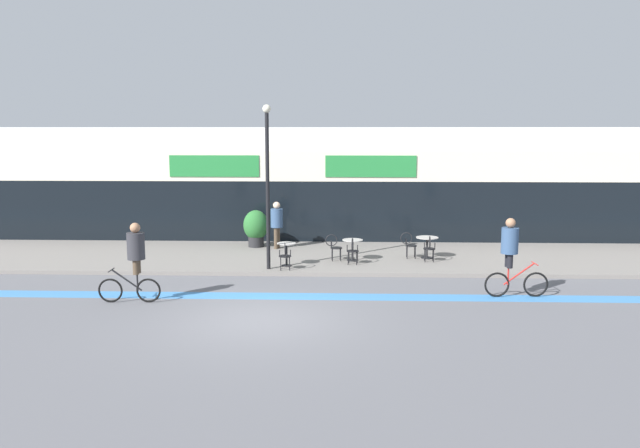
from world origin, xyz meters
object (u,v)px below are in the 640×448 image
object	(u,v)px
bistro_table_0	(286,250)
planter_pot	(256,227)
cafe_chair_2_near	(429,247)
cafe_chair_2_side	(409,243)
cafe_chair_1_near	(353,249)
bistro_table_1	(353,246)
lamp_post	(267,175)
cafe_chair_0_near	(285,254)
pedestrian_near_end	(277,221)
cafe_chair_1_side	(334,246)
bistro_table_2	(427,243)
cyclist_0	(135,255)
cyclist_1	(511,251)

from	to	relation	value
bistro_table_0	planter_pot	world-z (taller)	planter_pot
cafe_chair_2_near	cafe_chair_2_side	bearing A→B (deg)	48.07
cafe_chair_1_near	cafe_chair_2_near	size ratio (longest dim) A/B	1.00
cafe_chair_1_near	planter_pot	bearing A→B (deg)	56.10
bistro_table_1	lamp_post	distance (m)	3.91
cafe_chair_0_near	planter_pot	bearing A→B (deg)	14.00
pedestrian_near_end	cafe_chair_1_near	bearing A→B (deg)	151.94
cafe_chair_1_side	cafe_chair_2_side	bearing A→B (deg)	6.56
bistro_table_1	bistro_table_2	xyz separation A→B (m)	(2.59, 0.50, 0.02)
bistro_table_2	bistro_table_1	bearing A→B (deg)	-168.97
bistro_table_2	planter_pot	distance (m)	6.51
bistro_table_0	cafe_chair_2_near	bearing A→B (deg)	9.38
bistro_table_1	cyclist_0	world-z (taller)	cyclist_0
planter_pot	cafe_chair_1_near	bearing A→B (deg)	-40.23
cafe_chair_0_near	lamp_post	xyz separation A→B (m)	(-0.55, 0.17, 2.47)
bistro_table_1	cafe_chair_2_side	size ratio (longest dim) A/B	0.80
cafe_chair_2_near	pedestrian_near_end	bearing A→B (deg)	70.74
cafe_chair_2_near	pedestrian_near_end	size ratio (longest dim) A/B	0.51
lamp_post	bistro_table_0	bearing A→B (deg)	40.41
lamp_post	cafe_chair_1_near	bearing A→B (deg)	15.31
cafe_chair_0_near	cafe_chair_2_near	xyz separation A→B (m)	(4.74, 1.41, 0.00)
bistro_table_0	bistro_table_2	distance (m)	4.96
cyclist_0	pedestrian_near_end	xyz separation A→B (m)	(3.01, 7.10, -0.11)
cafe_chair_0_near	cyclist_0	xyz separation A→B (m)	(-3.64, -3.45, 0.64)
cafe_chair_1_side	cafe_chair_2_near	distance (m)	3.21
bistro_table_1	planter_pot	world-z (taller)	planter_pot
cafe_chair_1_side	cyclist_0	world-z (taller)	cyclist_0
cafe_chair_2_near	cyclist_1	distance (m)	4.34
cyclist_1	cafe_chair_0_near	bearing A→B (deg)	155.09
cafe_chair_0_near	cyclist_1	size ratio (longest dim) A/B	0.41
planter_pot	pedestrian_near_end	bearing A→B (deg)	-20.71
bistro_table_0	cyclist_0	world-z (taller)	cyclist_0
bistro_table_1	bistro_table_2	bearing A→B (deg)	11.03
cafe_chair_1_side	lamp_post	distance (m)	3.51
planter_pot	lamp_post	xyz separation A→B (m)	(0.92, -3.80, 2.24)
bistro_table_0	bistro_table_1	world-z (taller)	bistro_table_0
cafe_chair_2_side	lamp_post	world-z (taller)	lamp_post
bistro_table_1	lamp_post	xyz separation A→B (m)	(-2.71, -1.36, 2.47)
bistro_table_1	cafe_chair_2_near	world-z (taller)	cafe_chair_2_near
cyclist_1	bistro_table_1	bearing A→B (deg)	132.84
bistro_table_2	cafe_chair_1_near	bearing A→B (deg)	-156.49
bistro_table_2	planter_pot	world-z (taller)	planter_pot
cafe_chair_2_near	cafe_chair_2_side	distance (m)	0.88
cafe_chair_1_near	pedestrian_near_end	world-z (taller)	pedestrian_near_end
bistro_table_2	planter_pot	bearing A→B (deg)	162.73
cafe_chair_1_side	lamp_post	xyz separation A→B (m)	(-2.08, -1.36, 2.47)
bistro_table_1	cyclist_0	distance (m)	7.67
cafe_chair_2_side	lamp_post	xyz separation A→B (m)	(-4.67, -1.87, 2.47)
cyclist_1	cafe_chair_2_side	bearing A→B (deg)	113.12
bistro_table_0	cyclist_1	distance (m)	7.17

